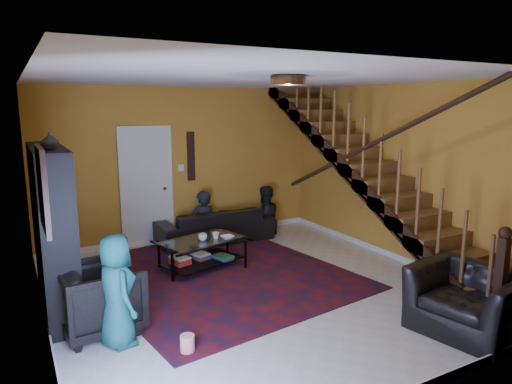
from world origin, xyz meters
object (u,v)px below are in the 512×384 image
Objects in this scene: armchair_right at (468,300)px; coffee_table at (202,252)px; bookshelf at (54,233)px; armchair_left at (101,298)px; sofa at (215,225)px.

armchair_right reaches higher than coffee_table.
bookshelf reaches higher than armchair_left.
coffee_table is (1.72, 1.31, -0.12)m from armchair_left.
armchair_left is at bearing 45.99° from sofa.
bookshelf is at bearing 31.12° from sofa.
armchair_left is at bearing -142.73° from coffee_table.
sofa is 3.55m from armchair_left.
sofa is at bearing -48.89° from armchair_left.
bookshelf is 1.09m from armchair_left.
sofa is at bearing 31.09° from bookshelf.
coffee_table is (-0.75, -1.24, -0.04)m from sofa.
armchair_left reaches higher than coffee_table.
sofa is 2.47× the size of armchair_left.
armchair_right is at bearing -35.43° from bookshelf.
armchair_left reaches higher than sofa.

